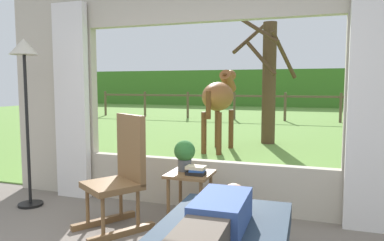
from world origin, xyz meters
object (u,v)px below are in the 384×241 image
(potted_plant, at_px, (185,153))
(horse, at_px, (219,97))
(floor_lamp_left, at_px, (25,72))
(book_stack, at_px, (196,170))
(side_table, at_px, (190,182))
(rocking_chair, at_px, (121,173))
(reclining_person, at_px, (214,223))
(pasture_tree, at_px, (268,79))

(potted_plant, xyz_separation_m, horse, (-0.68, 4.01, 0.45))
(floor_lamp_left, distance_m, horse, 4.36)
(horse, bearing_deg, book_stack, -74.74)
(side_table, bearing_deg, rocking_chair, -149.70)
(reclining_person, height_order, side_table, reclining_person)
(reclining_person, height_order, floor_lamp_left, floor_lamp_left)
(floor_lamp_left, bearing_deg, side_table, 3.43)
(rocking_chair, height_order, pasture_tree, pasture_tree)
(book_stack, bearing_deg, rocking_chair, -157.69)
(pasture_tree, bearing_deg, book_stack, -89.96)
(rocking_chair, distance_m, horse, 4.46)
(reclining_person, distance_m, rocking_chair, 1.50)
(side_table, bearing_deg, pasture_tree, 89.10)
(reclining_person, xyz_separation_m, book_stack, (-0.51, 1.18, 0.04))
(book_stack, bearing_deg, floor_lamp_left, -178.61)
(horse, distance_m, pasture_tree, 1.57)
(potted_plant, bearing_deg, horse, 99.69)
(side_table, distance_m, floor_lamp_left, 2.25)
(book_stack, distance_m, pasture_tree, 5.49)
(reclining_person, bearing_deg, side_table, 114.27)
(floor_lamp_left, height_order, horse, floor_lamp_left)
(rocking_chair, bearing_deg, reclining_person, -3.90)
(horse, bearing_deg, potted_plant, -76.69)
(reclining_person, bearing_deg, horse, 103.01)
(potted_plant, xyz_separation_m, floor_lamp_left, (-1.86, -0.18, 0.86))
(floor_lamp_left, bearing_deg, book_stack, 1.39)
(rocking_chair, bearing_deg, horse, 125.47)
(side_table, relative_size, potted_plant, 1.63)
(pasture_tree, bearing_deg, side_table, -90.90)
(reclining_person, xyz_separation_m, pasture_tree, (-0.52, 6.58, 1.03))
(reclining_person, height_order, potted_plant, potted_plant)
(book_stack, relative_size, horse, 0.11)
(horse, bearing_deg, rocking_chair, -84.15)
(side_table, height_order, pasture_tree, pasture_tree)
(side_table, distance_m, horse, 4.20)
(reclining_person, height_order, rocking_chair, rocking_chair)
(horse, relative_size, pasture_tree, 0.61)
(reclining_person, bearing_deg, pasture_tree, 93.10)
(reclining_person, xyz_separation_m, floor_lamp_left, (-2.54, 1.13, 1.04))
(reclining_person, xyz_separation_m, side_table, (-0.60, 1.25, -0.10))
(potted_plant, bearing_deg, book_stack, -37.17)
(rocking_chair, xyz_separation_m, potted_plant, (0.51, 0.41, 0.16))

